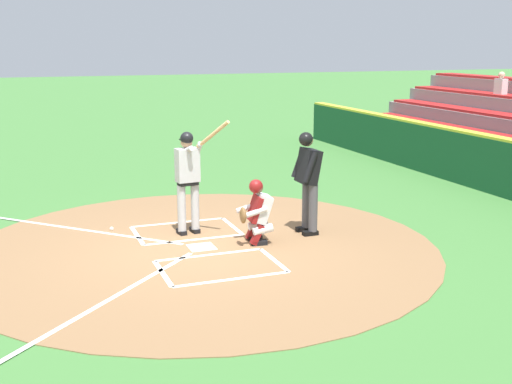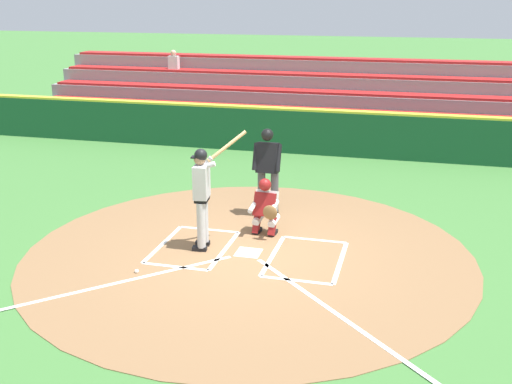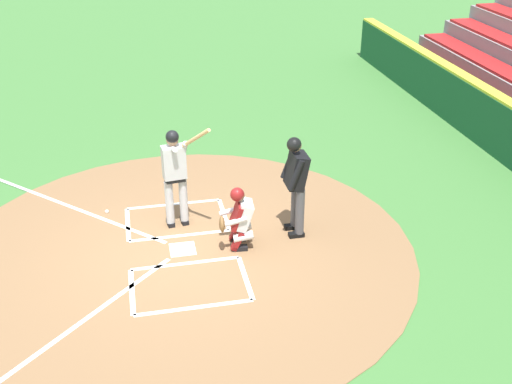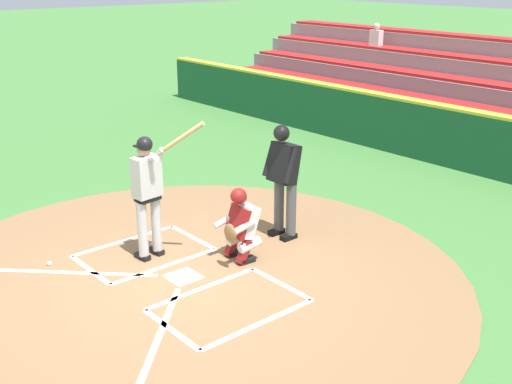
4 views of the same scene
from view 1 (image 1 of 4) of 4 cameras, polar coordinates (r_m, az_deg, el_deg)
name	(u,v)px [view 1 (image 1 of 4)]	position (r m, az deg, el deg)	size (l,w,h in m)	color
ground_plane	(202,248)	(11.14, -4.78, -4.89)	(120.00, 120.00, 0.00)	#427A38
dirt_circle	(202,248)	(11.13, -4.78, -4.86)	(8.00, 8.00, 0.01)	olive
home_plate_and_chalk	(150,253)	(10.94, -9.24, -5.26)	(7.93, 4.91, 0.01)	white
batter	(188,175)	(11.66, -5.93, 1.49)	(0.89, 0.80, 2.13)	#BCBCBC
catcher	(257,210)	(11.19, 0.09, -1.61)	(0.59, 0.65, 1.13)	black
plate_umpire	(308,176)	(11.68, 4.58, 1.43)	(0.58, 0.41, 1.86)	#4C4C51
baseball	(112,229)	(12.37, -12.51, -3.16)	(0.07, 0.07, 0.07)	white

